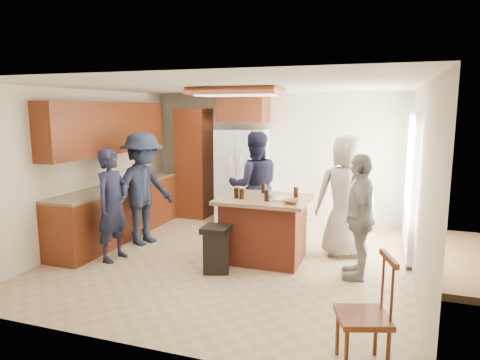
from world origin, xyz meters
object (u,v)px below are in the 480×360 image
(trash_bin, at_px, (216,249))
(spindle_chair, at_px, (365,317))
(refrigerator, at_px, (242,176))
(person_counter, at_px, (143,189))
(person_side_right, at_px, (359,217))
(person_front_left, at_px, (113,205))
(kitchen_island, at_px, (264,228))
(person_behind_left, at_px, (254,186))
(person_behind_right, at_px, (346,196))

(trash_bin, xyz_separation_m, spindle_chair, (2.02, -1.63, 0.13))
(refrigerator, xyz_separation_m, spindle_chair, (2.53, -4.26, -0.45))
(refrigerator, bearing_deg, person_counter, -119.61)
(spindle_chair, bearing_deg, person_side_right, 95.28)
(person_front_left, xyz_separation_m, trash_bin, (1.59, 0.05, -0.50))
(person_counter, distance_m, refrigerator, 2.15)
(kitchen_island, bearing_deg, trash_bin, -126.70)
(trash_bin, bearing_deg, spindle_chair, -38.89)
(person_front_left, relative_size, person_counter, 0.89)
(person_behind_left, xyz_separation_m, person_behind_right, (1.54, -0.39, 0.00))
(person_behind_left, distance_m, person_side_right, 2.16)
(person_side_right, height_order, trash_bin, person_side_right)
(refrigerator, height_order, spindle_chair, refrigerator)
(refrigerator, bearing_deg, kitchen_island, -63.29)
(person_side_right, height_order, refrigerator, refrigerator)
(person_side_right, distance_m, person_counter, 3.43)
(person_front_left, distance_m, person_side_right, 3.45)
(person_counter, distance_m, trash_bin, 1.85)
(trash_bin, bearing_deg, person_behind_right, 37.68)
(person_side_right, bearing_deg, spindle_chair, -0.55)
(person_behind_left, xyz_separation_m, person_counter, (-1.62, -0.85, -0.00))
(person_front_left, distance_m, kitchen_island, 2.21)
(person_behind_right, xyz_separation_m, person_counter, (-3.17, -0.46, -0.00))
(spindle_chair, bearing_deg, trash_bin, 141.11)
(person_side_right, relative_size, kitchen_island, 1.28)
(person_behind_left, relative_size, person_counter, 1.00)
(person_counter, bearing_deg, trash_bin, -98.53)
(trash_bin, bearing_deg, person_counter, 154.23)
(person_counter, height_order, trash_bin, person_counter)
(person_side_right, height_order, spindle_chair, person_side_right)
(person_front_left, xyz_separation_m, person_counter, (0.01, 0.81, 0.10))
(kitchen_island, relative_size, spindle_chair, 1.29)
(person_counter, bearing_deg, kitchen_island, -75.94)
(person_side_right, bearing_deg, person_behind_right, -169.42)
(person_side_right, relative_size, person_counter, 0.90)
(person_front_left, bearing_deg, person_counter, 4.57)
(person_behind_right, xyz_separation_m, person_side_right, (0.24, -0.82, -0.10))
(person_behind_left, height_order, kitchen_island, person_behind_left)
(person_front_left, relative_size, refrigerator, 0.91)
(trash_bin, bearing_deg, person_side_right, 12.45)
(person_behind_left, height_order, person_counter, same)
(person_behind_right, height_order, trash_bin, person_behind_right)
(person_front_left, bearing_deg, person_side_right, -77.06)
(person_front_left, xyz_separation_m, person_side_right, (3.42, 0.45, 0.00))
(person_behind_left, distance_m, spindle_chair, 3.82)
(refrigerator, height_order, kitchen_island, refrigerator)
(person_front_left, bearing_deg, kitchen_island, -66.01)
(kitchen_island, bearing_deg, refrigerator, 116.71)
(person_behind_right, height_order, person_counter, person_behind_right)
(person_behind_right, xyz_separation_m, refrigerator, (-2.10, 1.41, -0.02))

